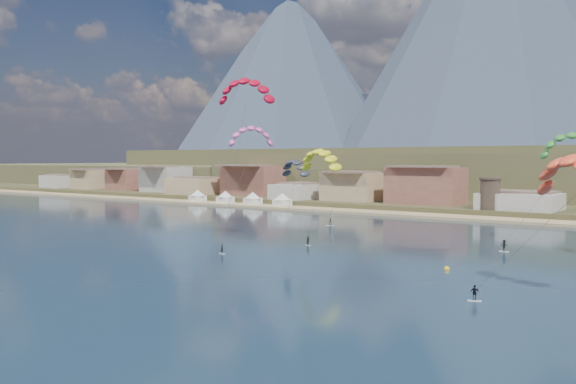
{
  "coord_description": "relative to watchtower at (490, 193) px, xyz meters",
  "views": [
    {
      "loc": [
        64.77,
        -54.02,
        15.64
      ],
      "look_at": [
        0.0,
        32.0,
        10.0
      ],
      "focal_mm": 40.37,
      "sensor_mm": 36.0,
      "label": 1
    }
  ],
  "objects": [
    {
      "name": "ground",
      "position": [
        -5.0,
        -114.0,
        -6.37
      ],
      "size": [
        2400.0,
        2400.0,
        0.0
      ],
      "primitive_type": "plane",
      "color": "black",
      "rests_on": "ground"
    },
    {
      "name": "beach",
      "position": [
        -5.0,
        -8.0,
        -6.12
      ],
      "size": [
        2200.0,
        12.0,
        0.9
      ],
      "color": "tan",
      "rests_on": "ground"
    },
    {
      "name": "town",
      "position": [
        -45.0,
        8.0,
        1.63
      ],
      "size": [
        400.0,
        24.0,
        12.0
      ],
      "color": "beige",
      "rests_on": "ground"
    },
    {
      "name": "watchtower",
      "position": [
        0.0,
        0.0,
        0.0
      ],
      "size": [
        5.82,
        5.82,
        8.6
      ],
      "color": "#47382D",
      "rests_on": "ground"
    },
    {
      "name": "beach_tents",
      "position": [
        -81.25,
        -8.0,
        -2.66
      ],
      "size": [
        43.4,
        6.4,
        5.0
      ],
      "color": "white",
      "rests_on": "ground"
    },
    {
      "name": "kitesurfer_red",
      "position": [
        -16.64,
        -79.08,
        22.01
      ],
      "size": [
        11.6,
        15.96,
        31.61
      ],
      "color": "silver",
      "rests_on": "ground"
    },
    {
      "name": "kitesurfer_yellow",
      "position": [
        -11.65,
        -62.49,
        9.55
      ],
      "size": [
        10.92,
        14.61,
        19.99
      ],
      "color": "silver",
      "rests_on": "ground"
    },
    {
      "name": "kitesurfer_green",
      "position": [
        30.63,
        -45.47,
        12.07
      ],
      "size": [
        13.36,
        19.02,
        23.77
      ],
      "color": "silver",
      "rests_on": "ground"
    },
    {
      "name": "distant_kite_pink",
      "position": [
        -34.78,
        -56.32,
        14.98
      ],
      "size": [
        10.4,
        10.24,
        24.41
      ],
      "color": "#262626",
      "rests_on": "ground"
    },
    {
      "name": "distant_kite_dark",
      "position": [
        -24.34,
        -53.6,
        7.74
      ],
      "size": [
        9.27,
        7.0,
        17.14
      ],
      "color": "#262626",
      "rests_on": "ground"
    },
    {
      "name": "windsurfer",
      "position": [
        -21.73,
        -43.24,
        -5.09
      ],
      "size": [
        2.29,
        2.49,
        4.04
      ],
      "color": "silver",
      "rests_on": "ground"
    },
    {
      "name": "buoy",
      "position": [
        23.49,
        -82.79,
        -6.23
      ],
      "size": [
        0.8,
        0.8,
        0.8
      ],
      "color": "yellow",
      "rests_on": "ground"
    }
  ]
}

